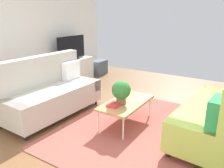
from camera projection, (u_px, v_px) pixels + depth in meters
name	position (u px, v px, depth m)	size (l,w,h in m)	color
ground_plane	(118.00, 127.00, 3.88)	(7.68, 7.68, 0.00)	brown
wall_far	(7.00, 33.00, 4.88)	(6.40, 0.12, 2.90)	white
area_rug	(135.00, 128.00, 3.85)	(2.90, 2.20, 0.01)	#9E4C42
couch_beige	(50.00, 92.00, 4.28)	(1.92, 0.89, 1.10)	#B2ADA3
couch_green	(219.00, 113.00, 3.37)	(1.96, 0.98, 1.10)	#A3BC4C
coffee_table	(126.00, 103.00, 3.88)	(1.10, 0.56, 0.42)	#B7844C
tv_console	(72.00, 71.00, 6.34)	(1.40, 0.44, 0.64)	silver
tv	(71.00, 48.00, 6.15)	(1.00, 0.20, 0.64)	black
storage_trunk	(98.00, 67.00, 7.21)	(0.52, 0.40, 0.44)	#4C5666
potted_plant	(121.00, 91.00, 3.71)	(0.31, 0.31, 0.40)	brown
table_book_0	(114.00, 105.00, 3.69)	(0.24, 0.18, 0.04)	red
vase_0	(54.00, 60.00, 5.79)	(0.10, 0.10, 0.14)	silver
bottle_0	(62.00, 60.00, 5.87)	(0.05, 0.05, 0.15)	gold
bottle_1	(64.00, 58.00, 5.94)	(0.06, 0.06, 0.18)	gold
bottle_2	(67.00, 57.00, 6.02)	(0.06, 0.06, 0.24)	#3359B2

